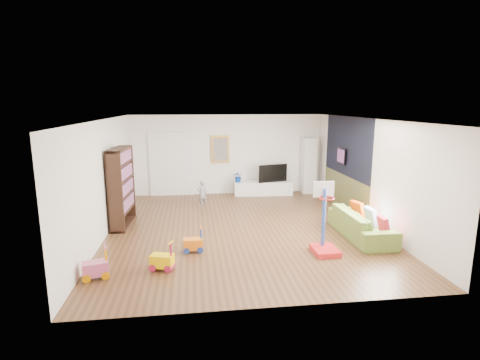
{
  "coord_description": "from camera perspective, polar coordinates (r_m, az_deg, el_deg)",
  "views": [
    {
      "loc": [
        -1.19,
        -8.86,
        3.06
      ],
      "look_at": [
        0.0,
        0.4,
        1.15
      ],
      "focal_mm": 28.0,
      "sensor_mm": 36.0,
      "label": 1
    }
  ],
  "objects": [
    {
      "name": "ride_on_pink",
      "position": [
        7.25,
        -21.23,
        -11.71
      ],
      "size": [
        0.5,
        0.38,
        0.59
      ],
      "primitive_type": "cube",
      "rotation": [
        0.0,
        0.0,
        0.26
      ],
      "color": "#CF5684",
      "rests_on": "ground"
    },
    {
      "name": "doorway",
      "position": [
        12.75,
        -10.43,
        2.3
      ],
      "size": [
        1.45,
        0.06,
        2.1
      ],
      "primitive_type": "cube",
      "color": "white",
      "rests_on": "ground"
    },
    {
      "name": "olive_wainscot",
      "position": [
        11.47,
        15.59,
        -1.77
      ],
      "size": [
        0.01,
        3.2,
        1.0
      ],
      "primitive_type": "cube",
      "color": "brown",
      "rests_on": "wall_right"
    },
    {
      "name": "navy_accent",
      "position": [
        11.24,
        15.97,
        4.94
      ],
      "size": [
        0.01,
        3.2,
        1.7
      ],
      "primitive_type": "cube",
      "color": "black",
      "rests_on": "wall_right"
    },
    {
      "name": "wall_right",
      "position": [
        10.06,
        19.0,
        1.14
      ],
      "size": [
        0.0,
        7.5,
        2.7
      ],
      "primitive_type": "cube",
      "color": "silver",
      "rests_on": "ground"
    },
    {
      "name": "ride_on_orange",
      "position": [
        7.99,
        -7.19,
        -9.01
      ],
      "size": [
        0.41,
        0.26,
        0.53
      ],
      "primitive_type": "cube",
      "rotation": [
        0.0,
        0.0,
        0.03
      ],
      "color": "orange",
      "rests_on": "ground"
    },
    {
      "name": "floor",
      "position": [
        9.45,
        0.31,
        -7.33
      ],
      "size": [
        6.5,
        7.5,
        0.0
      ],
      "primitive_type": "cube",
      "color": "brown",
      "rests_on": "ground"
    },
    {
      "name": "sofa",
      "position": [
        9.23,
        17.99,
        -6.38
      ],
      "size": [
        0.83,
        2.11,
        0.62
      ],
      "primitive_type": "imported",
      "rotation": [
        0.0,
        0.0,
        1.57
      ],
      "color": "olive",
      "rests_on": "ground"
    },
    {
      "name": "media_console",
      "position": [
        12.79,
        3.56,
        -1.24
      ],
      "size": [
        2.0,
        0.61,
        0.46
      ],
      "primitive_type": "cube",
      "rotation": [
        0.0,
        0.0,
        -0.06
      ],
      "color": "white",
      "rests_on": "ground"
    },
    {
      "name": "wall_left",
      "position": [
        9.26,
        -20.04,
        0.2
      ],
      "size": [
        0.0,
        7.5,
        2.7
      ],
      "primitive_type": "cube",
      "color": "silver",
      "rests_on": "ground"
    },
    {
      "name": "tv",
      "position": [
        12.73,
        4.84,
        1.11
      ],
      "size": [
        1.04,
        0.4,
        0.6
      ],
      "primitive_type": "imported",
      "rotation": [
        0.0,
        0.0,
        0.26
      ],
      "color": "black",
      "rests_on": "media_console"
    },
    {
      "name": "ride_on_yellow",
      "position": [
        7.27,
        -11.81,
        -11.23
      ],
      "size": [
        0.47,
        0.37,
        0.56
      ],
      "primitive_type": "cube",
      "rotation": [
        0.0,
        0.0,
        -0.3
      ],
      "color": "#FFCE00",
      "rests_on": "ground"
    },
    {
      "name": "bookshelf",
      "position": [
        9.88,
        -17.59,
        -1.07
      ],
      "size": [
        0.44,
        1.38,
        1.98
      ],
      "primitive_type": "cube",
      "rotation": [
        0.0,
        0.0,
        -0.06
      ],
      "color": "#321D13",
      "rests_on": "ground"
    },
    {
      "name": "wall_back",
      "position": [
        12.78,
        -1.92,
        3.87
      ],
      "size": [
        6.5,
        0.0,
        2.7
      ],
      "primitive_type": "cube",
      "color": "white",
      "rests_on": "ground"
    },
    {
      "name": "ceiling",
      "position": [
        8.95,
        0.33,
        9.25
      ],
      "size": [
        6.5,
        7.5,
        0.0
      ],
      "primitive_type": "cube",
      "color": "white",
      "rests_on": "ground"
    },
    {
      "name": "wall_front",
      "position": [
        5.52,
        5.54,
        -6.56
      ],
      "size": [
        6.5,
        0.0,
        2.7
      ],
      "primitive_type": "cube",
      "color": "silver",
      "rests_on": "ground"
    },
    {
      "name": "painting_back",
      "position": [
        12.7,
        -3.04,
        4.72
      ],
      "size": [
        0.62,
        0.06,
        0.92
      ],
      "primitive_type": "cube",
      "color": "gold",
      "rests_on": "wall_back"
    },
    {
      "name": "tall_cabinet",
      "position": [
        13.13,
        10.42,
        2.17
      ],
      "size": [
        0.45,
        0.45,
        1.92
      ],
      "primitive_type": "cube",
      "rotation": [
        0.0,
        0.0,
        -0.01
      ],
      "color": "white",
      "rests_on": "ground"
    },
    {
      "name": "pillow_right",
      "position": [
        9.77,
        17.48,
        -4.28
      ],
      "size": [
        0.21,
        0.41,
        0.4
      ],
      "primitive_type": "cube",
      "rotation": [
        0.0,
        0.0,
        0.26
      ],
      "color": "#CD3A03",
      "rests_on": "sofa"
    },
    {
      "name": "pillow_left",
      "position": [
        8.73,
        21.01,
        -6.39
      ],
      "size": [
        0.1,
        0.36,
        0.36
      ],
      "primitive_type": "cube",
      "rotation": [
        0.0,
        0.0,
        -0.02
      ],
      "color": "#AC1E34",
      "rests_on": "sofa"
    },
    {
      "name": "vase_plant",
      "position": [
        12.59,
        -0.25,
        0.56
      ],
      "size": [
        0.37,
        0.32,
        0.39
      ],
      "primitive_type": "imported",
      "rotation": [
        0.0,
        0.0,
        0.04
      ],
      "color": "#073596",
      "rests_on": "media_console"
    },
    {
      "name": "pillow_center",
      "position": [
        9.26,
        19.35,
        -5.26
      ],
      "size": [
        0.12,
        0.42,
        0.42
      ],
      "primitive_type": "cube",
      "rotation": [
        0.0,
        0.0,
        0.04
      ],
      "color": "silver",
      "rests_on": "sofa"
    },
    {
      "name": "basketball_hoop",
      "position": [
        7.9,
        13.06,
        -5.78
      ],
      "size": [
        0.52,
        0.63,
        1.49
      ],
      "primitive_type": "cube",
      "rotation": [
        0.0,
        0.0,
        0.01
      ],
      "color": "red",
      "rests_on": "ground"
    },
    {
      "name": "artwork_right",
      "position": [
        11.44,
        15.19,
        3.57
      ],
      "size": [
        0.04,
        0.56,
        0.46
      ],
      "primitive_type": "cube",
      "color": "#7F3F8C",
      "rests_on": "wall_right"
    },
    {
      "name": "child",
      "position": [
        11.29,
        -5.8,
        -2.07
      ],
      "size": [
        0.36,
        0.31,
        0.82
      ],
      "primitive_type": "imported",
      "rotation": [
        0.0,
        0.0,
        3.59
      ],
      "color": "gray",
      "rests_on": "ground"
    }
  ]
}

